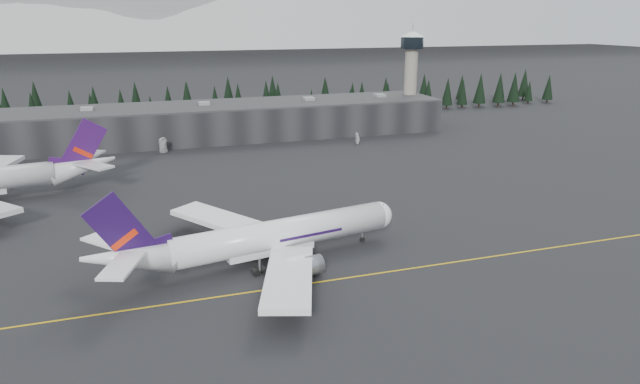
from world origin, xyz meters
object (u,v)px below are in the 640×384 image
object	(u,v)px
control_tower	(411,68)
gse_vehicle_a	(163,151)
gse_vehicle_b	(358,142)
jet_main	(257,239)
terminal	(232,120)

from	to	relation	value
control_tower	gse_vehicle_a	world-z (taller)	control_tower
gse_vehicle_b	control_tower	bearing A→B (deg)	133.12
jet_main	gse_vehicle_a	distance (m)	97.64
control_tower	jet_main	bearing A→B (deg)	-127.28
control_tower	gse_vehicle_a	bearing A→B (deg)	-167.55
gse_vehicle_a	terminal	bearing A→B (deg)	11.96
gse_vehicle_a	jet_main	bearing A→B (deg)	-107.85
terminal	jet_main	size ratio (longest dim) A/B	2.71
terminal	gse_vehicle_b	size ratio (longest dim) A/B	38.59
terminal	control_tower	world-z (taller)	control_tower
control_tower	gse_vehicle_a	distance (m)	106.51
gse_vehicle_b	jet_main	bearing A→B (deg)	-28.64
gse_vehicle_a	gse_vehicle_b	bearing A→B (deg)	-29.90
control_tower	gse_vehicle_a	xyz separation A→B (m)	(-101.62, -22.44, -22.66)
jet_main	control_tower	bearing A→B (deg)	42.63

